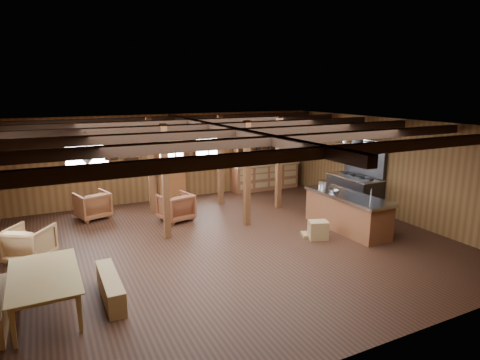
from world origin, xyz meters
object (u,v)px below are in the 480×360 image
at_px(armchair_a, 93,205).
at_px(dining_table, 48,293).
at_px(armchair_c, 30,243).
at_px(kitchen_island, 347,212).
at_px(armchair_b, 176,207).
at_px(commercial_range, 356,187).

bearing_deg(armchair_a, dining_table, 59.31).
bearing_deg(armchair_c, kitchen_island, -157.89).
distance_m(armchair_a, armchair_b, 2.38).
xyz_separation_m(kitchen_island, armchair_a, (-5.81, 3.89, -0.09)).
xyz_separation_m(kitchen_island, commercial_range, (1.48, 1.31, 0.20)).
relative_size(commercial_range, armchair_c, 2.58).
height_order(dining_table, armchair_a, armchair_a).
height_order(commercial_range, armchair_a, commercial_range).
bearing_deg(armchair_a, commercial_range, 144.38).
bearing_deg(commercial_range, armchair_c, 178.96).
bearing_deg(kitchen_island, commercial_range, 40.07).
height_order(armchair_b, armchair_c, armchair_b).
distance_m(kitchen_island, commercial_range, 1.99).
bearing_deg(kitchen_island, armchair_a, 144.71).
distance_m(kitchen_island, dining_table, 7.12).
xyz_separation_m(armchair_a, armchair_b, (2.05, -1.22, -0.00)).
bearing_deg(armchair_c, armchair_a, -89.22).
height_order(kitchen_island, dining_table, kitchen_island).
distance_m(commercial_range, dining_table, 8.84).
xyz_separation_m(armchair_b, armchair_c, (-3.60, -1.20, -0.00)).
bearing_deg(commercial_range, kitchen_island, -138.42).
xyz_separation_m(kitchen_island, armchair_b, (-3.76, 2.68, -0.10)).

